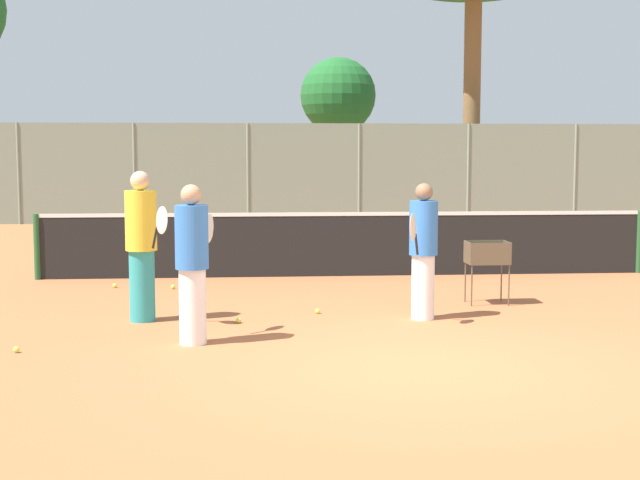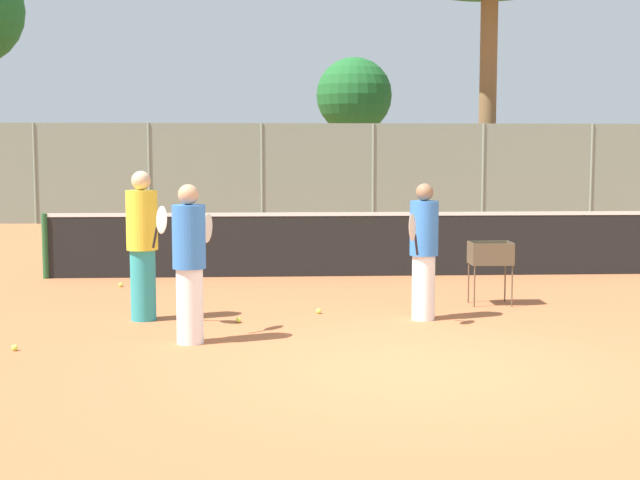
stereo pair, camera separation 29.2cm
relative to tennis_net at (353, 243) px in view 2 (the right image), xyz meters
The scene contains 14 objects.
ground_plane 6.39m from the tennis_net, 90.00° to the right, with size 80.00×80.00×0.00m, color #B26038.
tennis_net is the anchor object (origin of this frame).
back_fence 11.33m from the tennis_net, 90.00° to the left, with size 29.35×0.08×2.89m.
tree_1 17.46m from the tennis_net, 84.69° to the left, with size 2.68×2.68×5.39m.
player_white_outfit 3.94m from the tennis_net, 82.34° to the right, with size 0.50×0.85×1.69m.
player_red_cap 5.57m from the tennis_net, 113.64° to the right, with size 0.42×0.89×1.73m.
player_yellow_shirt 4.77m from the tennis_net, 127.99° to the right, with size 0.61×0.84×1.84m.
ball_cart 3.29m from the tennis_net, 60.44° to the right, with size 0.56×0.41×0.86m.
tennis_ball_2 4.37m from the tennis_net, 113.83° to the right, with size 0.07×0.07×0.07m, color #D1E54C.
tennis_ball_3 3.07m from the tennis_net, 156.64° to the right, with size 0.07×0.07×0.07m, color #D1E54C.
tennis_ball_4 3.84m from the tennis_net, 164.82° to the right, with size 0.07×0.07×0.07m, color #D1E54C.
tennis_ball_6 3.54m from the tennis_net, 102.31° to the right, with size 0.07×0.07×0.07m, color #D1E54C.
tennis_ball_7 6.75m from the tennis_net, 126.82° to the right, with size 0.07×0.07×0.07m, color #D1E54C.
parked_car 14.99m from the tennis_net, 70.50° to the left, with size 4.20×1.70×1.60m.
Camera 2 is at (-1.34, -8.33, 2.08)m, focal length 50.00 mm.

